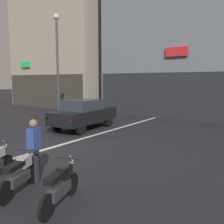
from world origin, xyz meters
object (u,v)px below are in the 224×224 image
object	(u,v)px
car_black_crossing_near	(84,113)
motorcycle_black_row_right_mid	(61,185)
person_by_motorcycles	(34,150)
motorcycle_silver_row_centre	(20,174)
street_lamp	(57,58)

from	to	relation	value
car_black_crossing_near	motorcycle_black_row_right_mid	bearing A→B (deg)	-51.91
motorcycle_black_row_right_mid	person_by_motorcycles	size ratio (longest dim) A/B	0.96
motorcycle_black_row_right_mid	person_by_motorcycles	xyz separation A→B (m)	(-1.53, 0.53, 0.40)
motorcycle_black_row_right_mid	person_by_motorcycles	bearing A→B (deg)	160.94
motorcycle_silver_row_centre	motorcycle_black_row_right_mid	xyz separation A→B (m)	(1.26, 0.11, 0.00)
person_by_motorcycles	car_black_crossing_near	bearing A→B (deg)	120.94
car_black_crossing_near	motorcycle_silver_row_centre	size ratio (longest dim) A/B	2.69
motorcycle_silver_row_centre	person_by_motorcycles	world-z (taller)	person_by_motorcycles
street_lamp	person_by_motorcycles	bearing A→B (deg)	-47.14
car_black_crossing_near	street_lamp	world-z (taller)	street_lamp
motorcycle_silver_row_centre	motorcycle_black_row_right_mid	size ratio (longest dim) A/B	0.98
person_by_motorcycles	motorcycle_black_row_right_mid	bearing A→B (deg)	-19.06
car_black_crossing_near	motorcycle_silver_row_centre	world-z (taller)	car_black_crossing_near
person_by_motorcycles	street_lamp	bearing A→B (deg)	132.86
street_lamp	motorcycle_silver_row_centre	size ratio (longest dim) A/B	4.16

